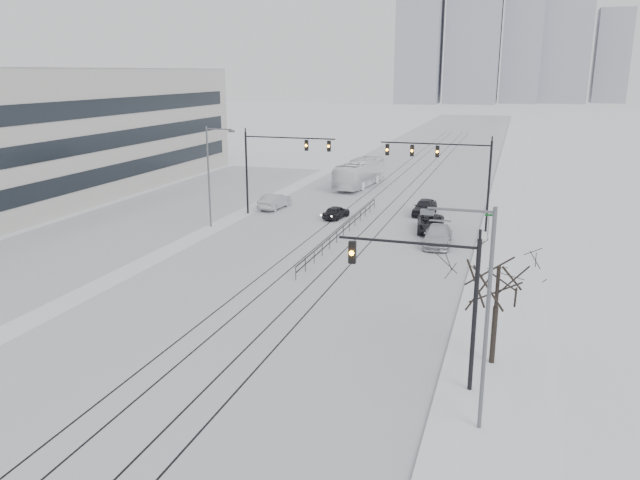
{
  "coord_description": "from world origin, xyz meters",
  "views": [
    {
      "loc": [
        13.58,
        -19.53,
        13.65
      ],
      "look_at": [
        1.96,
        17.22,
        3.2
      ],
      "focal_mm": 35.0,
      "sensor_mm": 36.0,
      "label": 1
    }
  ],
  "objects_px": {
    "sedan_nb_right": "(438,236)",
    "traffic_mast_near": "(437,291)",
    "bare_tree": "(498,277)",
    "sedan_nb_front": "(431,224)",
    "box_truck": "(359,174)",
    "sedan_sb_outer": "(275,201)",
    "sedan_nb_far": "(425,207)",
    "sedan_sb_inner": "(336,212)"
  },
  "relations": [
    {
      "from": "bare_tree",
      "to": "sedan_nb_far",
      "type": "bearing_deg",
      "value": 103.95
    },
    {
      "from": "sedan_nb_far",
      "to": "bare_tree",
      "type": "bearing_deg",
      "value": -71.76
    },
    {
      "from": "sedan_nb_right",
      "to": "sedan_sb_outer",
      "type": "bearing_deg",
      "value": 149.83
    },
    {
      "from": "sedan_sb_inner",
      "to": "sedan_nb_right",
      "type": "height_order",
      "value": "sedan_nb_right"
    },
    {
      "from": "bare_tree",
      "to": "box_truck",
      "type": "relative_size",
      "value": 0.53
    },
    {
      "from": "sedan_sb_inner",
      "to": "sedan_nb_front",
      "type": "distance_m",
      "value": 9.64
    },
    {
      "from": "sedan_nb_right",
      "to": "bare_tree",
      "type": "bearing_deg",
      "value": -79.12
    },
    {
      "from": "box_truck",
      "to": "bare_tree",
      "type": "bearing_deg",
      "value": 117.45
    },
    {
      "from": "bare_tree",
      "to": "box_truck",
      "type": "height_order",
      "value": "bare_tree"
    },
    {
      "from": "sedan_sb_outer",
      "to": "sedan_nb_right",
      "type": "height_order",
      "value": "sedan_nb_right"
    },
    {
      "from": "sedan_sb_outer",
      "to": "sedan_sb_inner",
      "type": "bearing_deg",
      "value": 168.26
    },
    {
      "from": "sedan_nb_front",
      "to": "box_truck",
      "type": "distance_m",
      "value": 22.69
    },
    {
      "from": "sedan_nb_front",
      "to": "sedan_nb_right",
      "type": "distance_m",
      "value": 4.45
    },
    {
      "from": "traffic_mast_near",
      "to": "sedan_nb_far",
      "type": "distance_m",
      "value": 35.26
    },
    {
      "from": "bare_tree",
      "to": "sedan_nb_far",
      "type": "xyz_separation_m",
      "value": [
        -7.86,
        31.62,
        -3.71
      ]
    },
    {
      "from": "traffic_mast_near",
      "to": "sedan_nb_far",
      "type": "height_order",
      "value": "traffic_mast_near"
    },
    {
      "from": "box_truck",
      "to": "traffic_mast_near",
      "type": "bearing_deg",
      "value": 113.61
    },
    {
      "from": "traffic_mast_near",
      "to": "sedan_sb_outer",
      "type": "bearing_deg",
      "value": 122.0
    },
    {
      "from": "bare_tree",
      "to": "sedan_nb_right",
      "type": "height_order",
      "value": "bare_tree"
    },
    {
      "from": "traffic_mast_near",
      "to": "box_truck",
      "type": "distance_m",
      "value": 50.2
    },
    {
      "from": "bare_tree",
      "to": "sedan_nb_front",
      "type": "distance_m",
      "value": 26.17
    },
    {
      "from": "traffic_mast_near",
      "to": "sedan_nb_front",
      "type": "xyz_separation_m",
      "value": [
        -3.92,
        28.11,
        -3.85
      ]
    },
    {
      "from": "sedan_nb_far",
      "to": "sedan_sb_outer",
      "type": "bearing_deg",
      "value": -168.88
    },
    {
      "from": "sedan_sb_inner",
      "to": "sedan_nb_right",
      "type": "relative_size",
      "value": 0.69
    },
    {
      "from": "bare_tree",
      "to": "box_truck",
      "type": "xyz_separation_m",
      "value": [
        -17.72,
        44.72,
        -2.88
      ]
    },
    {
      "from": "sedan_sb_inner",
      "to": "sedan_sb_outer",
      "type": "relative_size",
      "value": 0.78
    },
    {
      "from": "box_truck",
      "to": "sedan_sb_inner",
      "type": "bearing_deg",
      "value": 102.56
    },
    {
      "from": "bare_tree",
      "to": "sedan_sb_outer",
      "type": "height_order",
      "value": "bare_tree"
    },
    {
      "from": "sedan_sb_outer",
      "to": "box_truck",
      "type": "xyz_separation_m",
      "value": [
        5.2,
        14.9,
        0.84
      ]
    },
    {
      "from": "bare_tree",
      "to": "box_truck",
      "type": "bearing_deg",
      "value": 111.62
    },
    {
      "from": "sedan_nb_right",
      "to": "sedan_nb_front",
      "type": "bearing_deg",
      "value": 101.46
    },
    {
      "from": "box_truck",
      "to": "sedan_sb_outer",
      "type": "bearing_deg",
      "value": 76.59
    },
    {
      "from": "sedan_sb_inner",
      "to": "sedan_nb_far",
      "type": "height_order",
      "value": "sedan_nb_far"
    },
    {
      "from": "sedan_sb_outer",
      "to": "sedan_nb_right",
      "type": "relative_size",
      "value": 0.88
    },
    {
      "from": "bare_tree",
      "to": "sedan_sb_outer",
      "type": "xyz_separation_m",
      "value": [
        -22.92,
        29.82,
        -3.72
      ]
    },
    {
      "from": "sedan_nb_front",
      "to": "sedan_sb_inner",
      "type": "bearing_deg",
      "value": 157.55
    },
    {
      "from": "sedan_sb_outer",
      "to": "box_truck",
      "type": "relative_size",
      "value": 0.41
    },
    {
      "from": "sedan_nb_front",
      "to": "traffic_mast_near",
      "type": "bearing_deg",
      "value": -90.4
    },
    {
      "from": "sedan_nb_right",
      "to": "traffic_mast_near",
      "type": "bearing_deg",
      "value": -86.48
    },
    {
      "from": "sedan_sb_inner",
      "to": "bare_tree",
      "type": "bearing_deg",
      "value": 130.12
    },
    {
      "from": "sedan_sb_outer",
      "to": "box_truck",
      "type": "height_order",
      "value": "box_truck"
    },
    {
      "from": "traffic_mast_near",
      "to": "sedan_nb_right",
      "type": "relative_size",
      "value": 1.31
    }
  ]
}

